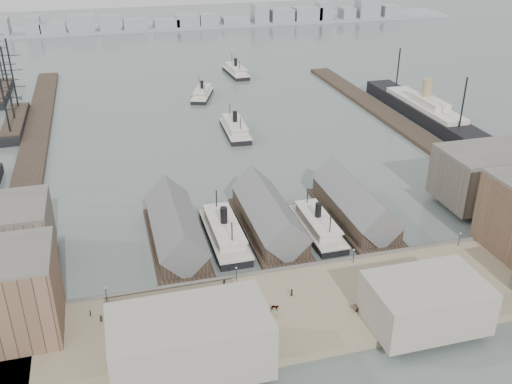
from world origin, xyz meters
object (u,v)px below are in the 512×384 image
object	(u,v)px
horse_cart_left	(168,313)
horse_cart_right	(365,307)
ferry_docked_west	(224,232)
horse_cart_center	(272,309)
ocean_steamer	(424,111)

from	to	relation	value
horse_cart_left	horse_cart_right	world-z (taller)	horse_cart_left
ferry_docked_west	horse_cart_center	distance (m)	35.79
ferry_docked_west	ocean_steamer	bearing A→B (deg)	35.88
horse_cart_center	horse_cart_right	xyz separation A→B (m)	(20.13, -4.72, -0.02)
horse_cart_left	horse_cart_right	xyz separation A→B (m)	(42.15, -9.38, -0.05)
ocean_steamer	horse_cart_left	xyz separation A→B (m)	(-124.36, -107.00, -0.98)
horse_cart_right	horse_cart_left	bearing A→B (deg)	59.70
horse_cart_left	horse_cart_right	distance (m)	43.18
horse_cart_right	ferry_docked_west	bearing A→B (deg)	11.65
ocean_steamer	horse_cart_center	bearing A→B (deg)	-132.51
ferry_docked_west	horse_cart_left	bearing A→B (deg)	-121.96
horse_cart_center	horse_cart_right	world-z (taller)	horse_cart_center
ferry_docked_west	horse_cart_right	distance (m)	46.40
horse_cart_center	horse_cart_left	bearing A→B (deg)	100.23
ocean_steamer	horse_cart_left	size ratio (longest dim) A/B	18.49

